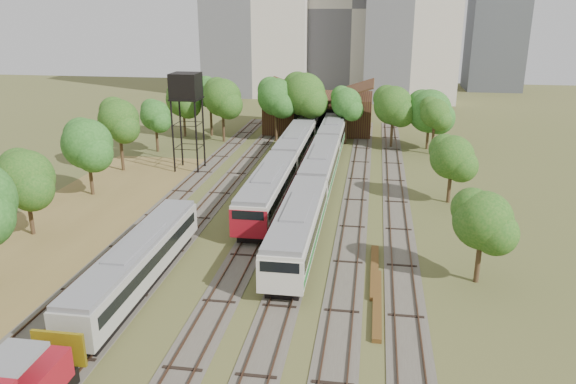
# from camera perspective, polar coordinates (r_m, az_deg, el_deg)

# --- Properties ---
(ground) EXTENTS (240.00, 240.00, 0.00)m
(ground) POSITION_cam_1_polar(r_m,az_deg,el_deg) (34.49, -5.16, -13.91)
(ground) COLOR #475123
(ground) RESTS_ON ground
(dry_grass_patch) EXTENTS (14.00, 60.00, 0.04)m
(dry_grass_patch) POSITION_cam_1_polar(r_m,az_deg,el_deg) (47.92, -24.25, -5.90)
(dry_grass_patch) COLOR brown
(dry_grass_patch) RESTS_ON ground
(tracks) EXTENTS (24.60, 80.00, 0.19)m
(tracks) POSITION_cam_1_polar(r_m,az_deg,el_deg) (56.89, 0.16, -0.47)
(tracks) COLOR #4C473D
(tracks) RESTS_ON ground
(railcar_red_set) EXTENTS (3.07, 34.57, 3.81)m
(railcar_red_set) POSITION_cam_1_polar(r_m,az_deg,el_deg) (60.50, -0.49, 2.63)
(railcar_red_set) COLOR black
(railcar_red_set) RESTS_ON ground
(railcar_green_set) EXTENTS (3.05, 52.08, 3.78)m
(railcar_green_set) POSITION_cam_1_polar(r_m,az_deg,el_deg) (60.05, 3.29, 2.47)
(railcar_green_set) COLOR black
(railcar_green_set) RESTS_ON ground
(railcar_rear) EXTENTS (2.79, 16.08, 3.45)m
(railcar_rear) POSITION_cam_1_polar(r_m,az_deg,el_deg) (86.84, 2.43, 7.30)
(railcar_rear) COLOR black
(railcar_rear) RESTS_ON ground
(old_grey_coach) EXTENTS (2.68, 18.00, 3.30)m
(old_grey_coach) POSITION_cam_1_polar(r_m,az_deg,el_deg) (39.80, -15.00, -6.92)
(old_grey_coach) COLOR black
(old_grey_coach) RESTS_ON ground
(water_tower) EXTENTS (3.26, 3.26, 11.27)m
(water_tower) POSITION_cam_1_polar(r_m,az_deg,el_deg) (65.82, -10.34, 10.28)
(water_tower) COLOR black
(water_tower) RESTS_ON ground
(rail_pile_near) EXTENTS (0.57, 8.56, 0.29)m
(rail_pile_near) POSITION_cam_1_polar(r_m,az_deg,el_deg) (41.56, 8.79, -7.90)
(rail_pile_near) COLOR brown
(rail_pile_near) RESTS_ON ground
(rail_pile_far) EXTENTS (0.56, 8.95, 0.29)m
(rail_pile_far) POSITION_cam_1_polar(r_m,az_deg,el_deg) (37.42, 9.04, -11.05)
(rail_pile_far) COLOR brown
(rail_pile_far) RESTS_ON ground
(maintenance_shed) EXTENTS (16.45, 11.55, 7.58)m
(maintenance_shed) POSITION_cam_1_polar(r_m,az_deg,el_deg) (88.01, 3.21, 8.16)
(maintenance_shed) COLOR #341813
(maintenance_shed) RESTS_ON ground
(tree_band_left) EXTENTS (7.92, 61.81, 8.87)m
(tree_band_left) POSITION_cam_1_polar(r_m,az_deg,el_deg) (57.62, -20.02, 4.39)
(tree_band_left) COLOR #382616
(tree_band_left) RESTS_ON ground
(tree_band_far) EXTENTS (36.29, 8.65, 9.69)m
(tree_band_far) POSITION_cam_1_polar(r_m,az_deg,el_deg) (78.79, 3.08, 9.27)
(tree_band_far) COLOR #382616
(tree_band_far) RESTS_ON ground
(tree_band_right) EXTENTS (4.24, 40.27, 7.27)m
(tree_band_right) POSITION_cam_1_polar(r_m,az_deg,el_deg) (55.62, 16.46, 3.43)
(tree_band_right) COLOR #382616
(tree_band_right) RESTS_ON ground
(tower_centre) EXTENTS (20.00, 18.00, 36.00)m
(tower_centre) POSITION_cam_1_polar(r_m,az_deg,el_deg) (128.37, 6.71, 18.01)
(tower_centre) COLOR beige
(tower_centre) RESTS_ON ground
(tower_far_right) EXTENTS (12.00, 12.00, 28.00)m
(tower_far_right) POSITION_cam_1_polar(r_m,az_deg,el_deg) (140.85, 20.44, 15.42)
(tower_far_right) COLOR #46494E
(tower_far_right) RESTS_ON ground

